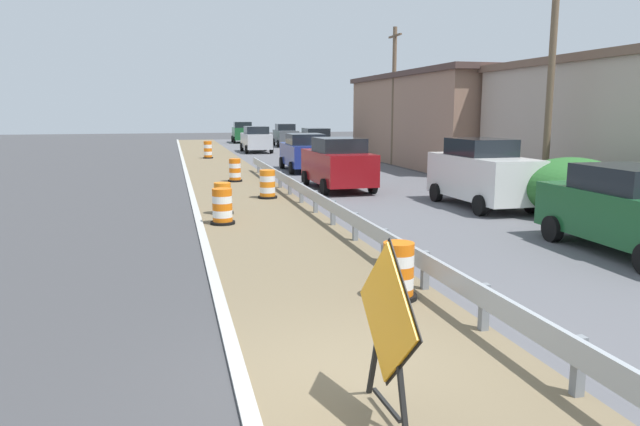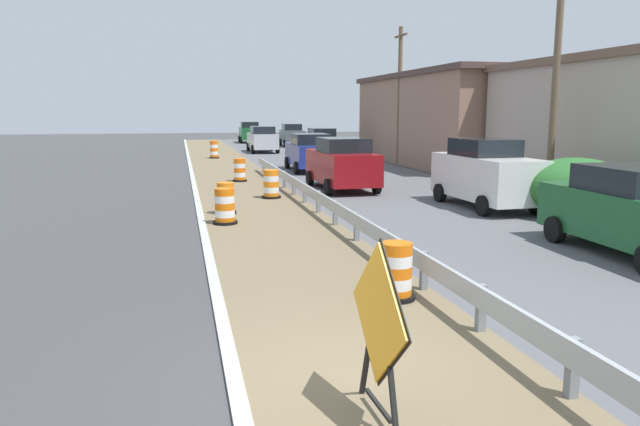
{
  "view_description": "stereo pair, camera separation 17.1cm",
  "coord_description": "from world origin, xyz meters",
  "px_view_note": "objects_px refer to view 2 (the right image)",
  "views": [
    {
      "loc": [
        -1.98,
        -6.29,
        3.17
      ],
      "look_at": [
        0.94,
        5.39,
        1.08
      ],
      "focal_mm": 33.24,
      "sensor_mm": 36.0,
      "label": 1
    },
    {
      "loc": [
        -1.82,
        -6.33,
        3.17
      ],
      "look_at": [
        0.94,
        5.39,
        1.08
      ],
      "focal_mm": 33.24,
      "sensor_mm": 36.0,
      "label": 2
    }
  ],
  "objects_px": {
    "traffic_barrel_farther": "(240,171)",
    "traffic_barrel_nearest": "(396,274)",
    "utility_pole_mid": "(400,94)",
    "traffic_barrel_mid": "(226,200)",
    "traffic_barrel_close": "(225,208)",
    "car_distant_b": "(342,164)",
    "car_lead_far_lane": "(249,132)",
    "warning_sign_diamond": "(379,321)",
    "car_mid_far_lane": "(486,173)",
    "car_distant_a": "(322,143)",
    "traffic_barrel_far": "(271,185)",
    "car_lead_near_lane": "(310,152)",
    "traffic_barrel_farthest": "(214,150)",
    "utility_pole_near": "(556,77)",
    "car_trailing_far_lane": "(262,139)",
    "car_trailing_near_lane": "(292,135)",
    "car_distant_c": "(635,211)"
  },
  "relations": [
    {
      "from": "traffic_barrel_nearest",
      "to": "car_mid_far_lane",
      "type": "xyz_separation_m",
      "value": [
        6.27,
        8.48,
        0.69
      ]
    },
    {
      "from": "car_lead_near_lane",
      "to": "car_mid_far_lane",
      "type": "distance_m",
      "value": 13.35
    },
    {
      "from": "warning_sign_diamond",
      "to": "car_mid_far_lane",
      "type": "bearing_deg",
      "value": -124.89
    },
    {
      "from": "traffic_barrel_nearest",
      "to": "car_distant_a",
      "type": "height_order",
      "value": "car_distant_a"
    },
    {
      "from": "traffic_barrel_far",
      "to": "traffic_barrel_farther",
      "type": "distance_m",
      "value": 5.46
    },
    {
      "from": "car_lead_near_lane",
      "to": "car_distant_c",
      "type": "distance_m",
      "value": 19.96
    },
    {
      "from": "traffic_barrel_far",
      "to": "car_lead_far_lane",
      "type": "height_order",
      "value": "car_lead_far_lane"
    },
    {
      "from": "traffic_barrel_mid",
      "to": "traffic_barrel_farther",
      "type": "height_order",
      "value": "traffic_barrel_farther"
    },
    {
      "from": "traffic_barrel_mid",
      "to": "car_distant_c",
      "type": "relative_size",
      "value": 0.21
    },
    {
      "from": "car_lead_near_lane",
      "to": "traffic_barrel_nearest",
      "type": "bearing_deg",
      "value": 172.92
    },
    {
      "from": "traffic_barrel_far",
      "to": "car_lead_far_lane",
      "type": "relative_size",
      "value": 0.25
    },
    {
      "from": "traffic_barrel_mid",
      "to": "utility_pole_mid",
      "type": "relative_size",
      "value": 0.12
    },
    {
      "from": "traffic_barrel_farthest",
      "to": "car_trailing_far_lane",
      "type": "relative_size",
      "value": 0.25
    },
    {
      "from": "traffic_barrel_farthest",
      "to": "car_trailing_near_lane",
      "type": "xyz_separation_m",
      "value": [
        7.55,
        11.96,
        0.47
      ]
    },
    {
      "from": "traffic_barrel_farther",
      "to": "traffic_barrel_mid",
      "type": "bearing_deg",
      "value": -98.53
    },
    {
      "from": "car_lead_near_lane",
      "to": "car_distant_a",
      "type": "distance_m",
      "value": 9.49
    },
    {
      "from": "traffic_barrel_mid",
      "to": "traffic_barrel_close",
      "type": "bearing_deg",
      "value": -95.07
    },
    {
      "from": "utility_pole_near",
      "to": "traffic_barrel_mid",
      "type": "bearing_deg",
      "value": 179.34
    },
    {
      "from": "traffic_barrel_close",
      "to": "car_lead_near_lane",
      "type": "relative_size",
      "value": 0.22
    },
    {
      "from": "car_lead_far_lane",
      "to": "car_distant_a",
      "type": "distance_m",
      "value": 19.74
    },
    {
      "from": "car_lead_near_lane",
      "to": "car_distant_a",
      "type": "height_order",
      "value": "same"
    },
    {
      "from": "traffic_barrel_close",
      "to": "utility_pole_mid",
      "type": "distance_m",
      "value": 20.34
    },
    {
      "from": "car_distant_a",
      "to": "utility_pole_near",
      "type": "bearing_deg",
      "value": 8.66
    },
    {
      "from": "traffic_barrel_far",
      "to": "car_trailing_far_lane",
      "type": "height_order",
      "value": "car_trailing_far_lane"
    },
    {
      "from": "traffic_barrel_mid",
      "to": "traffic_barrel_nearest",
      "type": "bearing_deg",
      "value": -76.63
    },
    {
      "from": "traffic_barrel_close",
      "to": "utility_pole_near",
      "type": "distance_m",
      "value": 12.06
    },
    {
      "from": "car_mid_far_lane",
      "to": "traffic_barrel_far",
      "type": "bearing_deg",
      "value": -120.37
    },
    {
      "from": "car_lead_far_lane",
      "to": "utility_pole_mid",
      "type": "xyz_separation_m",
      "value": [
        5.81,
        -26.11,
        3.08
      ]
    },
    {
      "from": "car_distant_a",
      "to": "traffic_barrel_far",
      "type": "bearing_deg",
      "value": -18.25
    },
    {
      "from": "traffic_barrel_farther",
      "to": "traffic_barrel_nearest",
      "type": "bearing_deg",
      "value": -87.03
    },
    {
      "from": "traffic_barrel_far",
      "to": "traffic_barrel_farthest",
      "type": "relative_size",
      "value": 0.9
    },
    {
      "from": "traffic_barrel_farther",
      "to": "utility_pole_mid",
      "type": "height_order",
      "value": "utility_pole_mid"
    },
    {
      "from": "traffic_barrel_farthest",
      "to": "car_distant_b",
      "type": "xyz_separation_m",
      "value": [
        4.12,
        -17.3,
        0.53
      ]
    },
    {
      "from": "traffic_barrel_farthest",
      "to": "utility_pole_near",
      "type": "bearing_deg",
      "value": -65.05
    },
    {
      "from": "car_trailing_near_lane",
      "to": "car_lead_far_lane",
      "type": "bearing_deg",
      "value": -154.61
    },
    {
      "from": "warning_sign_diamond",
      "to": "traffic_barrel_nearest",
      "type": "relative_size",
      "value": 1.97
    },
    {
      "from": "traffic_barrel_close",
      "to": "car_distant_c",
      "type": "height_order",
      "value": "car_distant_c"
    },
    {
      "from": "car_lead_near_lane",
      "to": "traffic_barrel_farther",
      "type": "bearing_deg",
      "value": 134.92
    },
    {
      "from": "traffic_barrel_mid",
      "to": "traffic_barrel_far",
      "type": "bearing_deg",
      "value": 57.99
    },
    {
      "from": "car_lead_near_lane",
      "to": "car_trailing_near_lane",
      "type": "bearing_deg",
      "value": -6.84
    },
    {
      "from": "car_trailing_far_lane",
      "to": "utility_pole_near",
      "type": "relative_size",
      "value": 0.57
    },
    {
      "from": "traffic_barrel_mid",
      "to": "car_lead_near_lane",
      "type": "bearing_deg",
      "value": 66.54
    },
    {
      "from": "car_lead_near_lane",
      "to": "utility_pole_near",
      "type": "distance_m",
      "value": 14.14
    },
    {
      "from": "traffic_barrel_nearest",
      "to": "car_lead_far_lane",
      "type": "distance_m",
      "value": 50.18
    },
    {
      "from": "traffic_barrel_mid",
      "to": "car_lead_far_lane",
      "type": "xyz_separation_m",
      "value": [
        5.45,
        40.91,
        0.59
      ]
    },
    {
      "from": "car_distant_b",
      "to": "traffic_barrel_farther",
      "type": "bearing_deg",
      "value": 44.12
    },
    {
      "from": "traffic_barrel_farther",
      "to": "utility_pole_mid",
      "type": "relative_size",
      "value": 0.13
    },
    {
      "from": "traffic_barrel_far",
      "to": "car_trailing_near_lane",
      "type": "bearing_deg",
      "value": 78.03
    },
    {
      "from": "traffic_barrel_farther",
      "to": "car_lead_far_lane",
      "type": "relative_size",
      "value": 0.25
    },
    {
      "from": "car_lead_near_lane",
      "to": "car_trailing_near_lane",
      "type": "xyz_separation_m",
      "value": [
        3.1,
        21.66,
        0.01
      ]
    }
  ]
}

